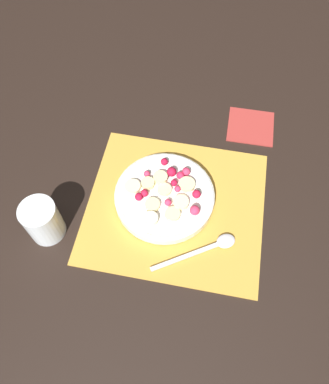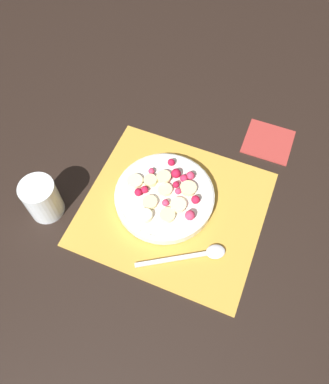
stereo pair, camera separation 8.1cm
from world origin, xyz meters
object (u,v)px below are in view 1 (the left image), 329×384
object	(u,v)px
fruit_bowl	(165,196)
napkin	(251,126)
spoon	(212,246)
drinking_glass	(43,221)

from	to	relation	value
fruit_bowl	napkin	distance (m)	0.30
spoon	fruit_bowl	bearing A→B (deg)	109.18
napkin	drinking_glass	bearing A→B (deg)	-137.83
fruit_bowl	napkin	world-z (taller)	fruit_bowl
spoon	napkin	world-z (taller)	spoon
drinking_glass	napkin	size ratio (longest dim) A/B	0.83
fruit_bowl	napkin	size ratio (longest dim) A/B	1.91
fruit_bowl	spoon	distance (m)	0.15
fruit_bowl	drinking_glass	size ratio (longest dim) A/B	2.30
spoon	napkin	size ratio (longest dim) A/B	1.48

